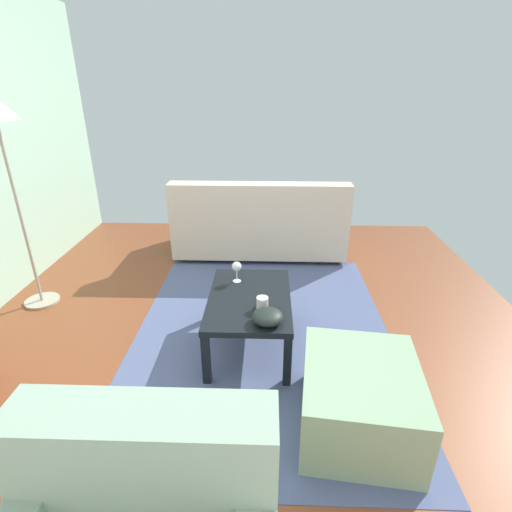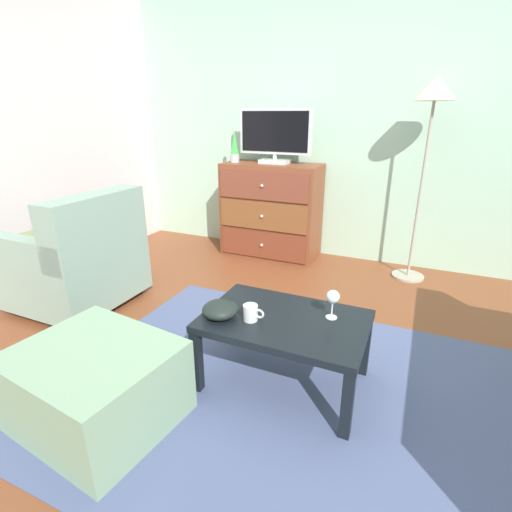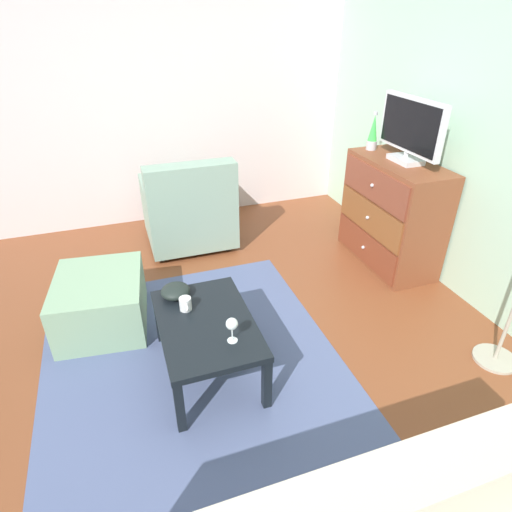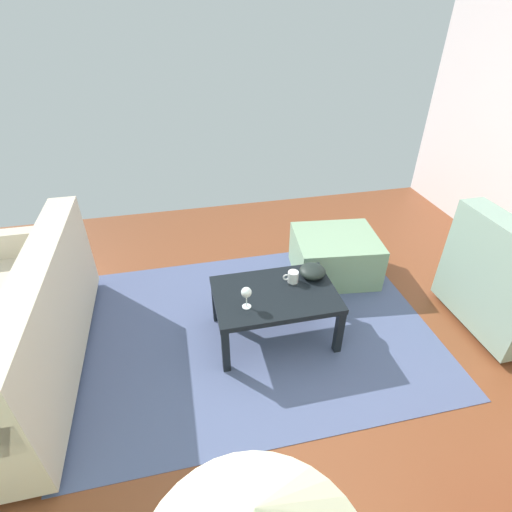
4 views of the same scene
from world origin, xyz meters
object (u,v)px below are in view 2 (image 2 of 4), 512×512
object	(u,v)px
lava_lamp	(235,147)
ottoman	(97,385)
bowl_decorative	(220,310)
standing_lamp	(433,109)
dresser	(271,211)
tv	(275,135)
coffee_table	(284,327)
mug	(251,313)
armchair	(78,261)
wine_glass	(333,298)

from	to	relation	value
lava_lamp	ottoman	size ratio (longest dim) A/B	0.47
bowl_decorative	standing_lamp	bearing A→B (deg)	66.35
dresser	tv	xyz separation A→B (m)	(0.02, 0.02, 0.74)
coffee_table	mug	distance (m)	0.20
coffee_table	armchair	size ratio (longest dim) A/B	0.96
wine_glass	coffee_table	bearing A→B (deg)	-155.02
dresser	standing_lamp	distance (m)	1.68
armchair	ottoman	xyz separation A→B (m)	(1.03, -0.86, -0.16)
wine_glass	standing_lamp	size ratio (longest dim) A/B	0.09
lava_lamp	bowl_decorative	xyz separation A→B (m)	(0.90, -1.95, -0.65)
tv	armchair	distance (m)	2.09
mug	standing_lamp	bearing A→B (deg)	70.10
lava_lamp	standing_lamp	xyz separation A→B (m)	(1.75, -0.01, 0.34)
dresser	mug	world-z (taller)	dresser
wine_glass	armchair	distance (m)	1.98
dresser	lava_lamp	distance (m)	0.73
dresser	armchair	world-z (taller)	dresser
coffee_table	bowl_decorative	distance (m)	0.35
ottoman	tv	bearing A→B (deg)	92.18
lava_lamp	bowl_decorative	bearing A→B (deg)	-65.29
coffee_table	armchair	distance (m)	1.76
standing_lamp	ottoman	bearing A→B (deg)	-117.16
tv	bowl_decorative	world-z (taller)	tv
wine_glass	armchair	world-z (taller)	armchair
dresser	ottoman	distance (m)	2.51
wine_glass	dresser	bearing A→B (deg)	120.71
tv	standing_lamp	size ratio (longest dim) A/B	0.43
dresser	coffee_table	bearing A→B (deg)	-66.10
wine_glass	bowl_decorative	size ratio (longest dim) A/B	0.83
armchair	mug	bearing A→B (deg)	-11.72
tv	armchair	xyz separation A→B (m)	(-0.94, -1.66, -0.85)
tv	bowl_decorative	size ratio (longest dim) A/B	3.78
dresser	tv	world-z (taller)	tv
dresser	wine_glass	xyz separation A→B (m)	(1.05, -1.77, 0.04)
standing_lamp	coffee_table	bearing A→B (deg)	-106.54
lava_lamp	armchair	xyz separation A→B (m)	(-0.54, -1.59, -0.73)
armchair	dresser	bearing A→B (deg)	60.66
armchair	coffee_table	bearing A→B (deg)	-7.82
lava_lamp	wine_glass	distance (m)	2.32
coffee_table	wine_glass	world-z (taller)	wine_glass
lava_lamp	mug	size ratio (longest dim) A/B	2.89
dresser	tv	bearing A→B (deg)	49.08
mug	ottoman	bearing A→B (deg)	-136.64
mug	bowl_decorative	xyz separation A→B (m)	(-0.16, -0.03, 0.00)
coffee_table	ottoman	xyz separation A→B (m)	(-0.71, -0.62, -0.15)
tv	armchair	world-z (taller)	tv
wine_glass	bowl_decorative	bearing A→B (deg)	-156.85
lava_lamp	standing_lamp	bearing A→B (deg)	-0.16
wine_glass	tv	bearing A→B (deg)	119.88
coffee_table	dresser	bearing A→B (deg)	113.90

